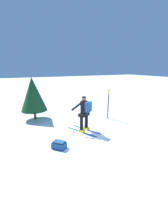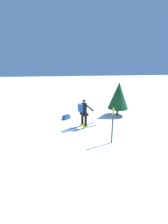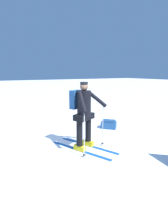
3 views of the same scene
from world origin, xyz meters
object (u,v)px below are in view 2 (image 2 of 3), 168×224
(trail_marker, at_px, (113,123))
(dropped_backpack, at_px, (66,117))
(skier, at_px, (84,112))
(pine_tree, at_px, (119,96))

(trail_marker, bearing_deg, dropped_backpack, -151.30)
(skier, distance_m, pine_tree, 3.34)
(skier, distance_m, trail_marker, 2.29)
(trail_marker, bearing_deg, pine_tree, 155.21)
(dropped_backpack, distance_m, trail_marker, 4.20)
(skier, xyz_separation_m, dropped_backpack, (-1.55, -0.96, -0.82))
(trail_marker, xyz_separation_m, pine_tree, (-3.83, 1.77, 0.46))
(trail_marker, height_order, pine_tree, pine_tree)
(skier, xyz_separation_m, trail_marker, (2.06, 1.01, 0.06))
(trail_marker, distance_m, pine_tree, 4.24)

